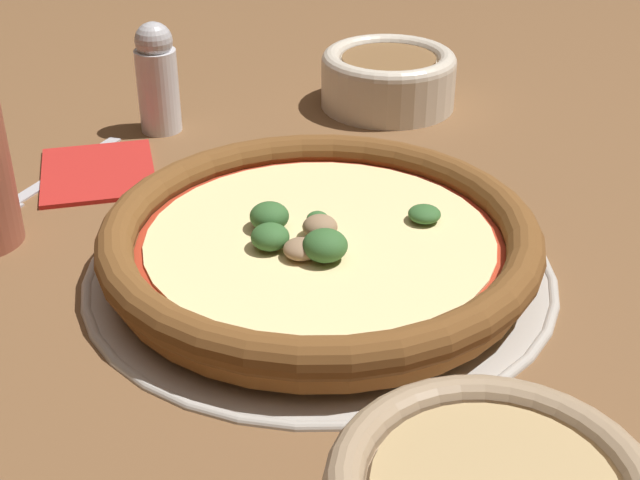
{
  "coord_description": "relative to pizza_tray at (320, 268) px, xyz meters",
  "views": [
    {
      "loc": [
        0.55,
        -0.06,
        0.35
      ],
      "look_at": [
        0.0,
        0.0,
        0.03
      ],
      "focal_mm": 50.0,
      "sensor_mm": 36.0,
      "label": 1
    }
  ],
  "objects": [
    {
      "name": "ground_plane",
      "position": [
        0.0,
        0.0,
        -0.0
      ],
      "size": [
        3.0,
        3.0,
        0.0
      ],
      "primitive_type": "plane",
      "color": "brown"
    },
    {
      "name": "pizza_tray",
      "position": [
        0.0,
        0.0,
        0.0
      ],
      "size": [
        0.35,
        0.35,
        0.01
      ],
      "color": "#B7B2A8",
      "rests_on": "ground_plane"
    },
    {
      "name": "pizza",
      "position": [
        0.0,
        -0.0,
        0.02
      ],
      "size": [
        0.32,
        0.32,
        0.04
      ],
      "color": "#A86B33",
      "rests_on": "pizza_tray"
    },
    {
      "name": "bowl_far",
      "position": [
        -0.32,
        0.11,
        0.03
      ],
      "size": [
        0.14,
        0.14,
        0.06
      ],
      "color": "beige",
      "rests_on": "ground_plane"
    },
    {
      "name": "napkin",
      "position": [
        -0.19,
        -0.18,
        0.0
      ],
      "size": [
        0.13,
        0.11,
        0.01
      ],
      "rotation": [
        0.0,
        0.0,
        0.12
      ],
      "color": "#B2231E",
      "rests_on": "ground_plane"
    },
    {
      "name": "fork",
      "position": [
        -0.17,
        -0.22,
        -0.0
      ],
      "size": [
        0.17,
        0.11,
        0.0
      ],
      "rotation": [
        0.0,
        0.0,
        5.75
      ],
      "color": "#B7B7BC",
      "rests_on": "ground_plane"
    },
    {
      "name": "pepper_shaker",
      "position": [
        -0.28,
        -0.13,
        0.05
      ],
      "size": [
        0.04,
        0.04,
        0.11
      ],
      "color": "silver",
      "rests_on": "ground_plane"
    }
  ]
}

